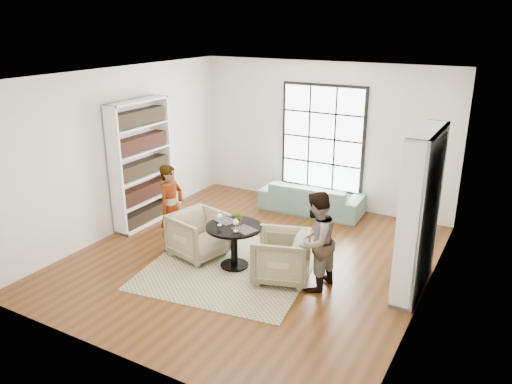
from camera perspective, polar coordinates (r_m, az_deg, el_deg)
The scene contains 16 objects.
ground at distance 8.43m, azimuth -0.49°, elevation -7.52°, with size 6.00×6.00×0.00m, color #5E3016.
room_shell at distance 8.39m, azimuth 1.32°, elevation 1.63°, with size 6.00×6.01×6.00m.
rug at distance 8.13m, azimuth -2.99°, elevation -8.55°, with size 2.52×2.52×0.01m, color tan.
pedestal_table at distance 7.94m, azimuth -2.52°, elevation -5.18°, with size 0.89×0.89×0.71m.
sofa at distance 10.33m, azimuth 6.37°, elevation -0.63°, with size 2.09×0.82×0.61m, color slate.
armchair_left at distance 8.40m, azimuth -6.54°, elevation -4.88°, with size 0.81×0.84×0.76m, color #C7B08E.
armchair_right at distance 7.64m, azimuth 2.86°, elevation -7.38°, with size 0.81×0.83×0.75m, color tan.
person_left at distance 8.57m, azimuth -9.63°, elevation -1.82°, with size 0.55×0.36×1.51m, color gray.
person_right at distance 7.27m, azimuth 6.81°, elevation -5.65°, with size 0.73×0.57×1.50m, color gray.
placemat_left at distance 8.05m, azimuth -3.50°, elevation -3.29°, with size 0.34×0.26×0.01m, color #262521.
placemat_right at distance 7.71m, azimuth -1.31°, elevation -4.32°, with size 0.34×0.26×0.01m, color #262521.
cutlery_left at distance 8.05m, azimuth -3.51°, elevation -3.24°, with size 0.14×0.22×0.01m, color silver, non-canonical shape.
cutlery_right at distance 7.71m, azimuth -1.31°, elevation -4.27°, with size 0.14×0.22×0.01m, color silver, non-canonical shape.
wine_glass_left at distance 7.84m, azimuth -4.20°, elevation -2.85°, with size 0.09×0.09×0.20m.
wine_glass_right at distance 7.61m, azimuth -2.34°, elevation -3.51°, with size 0.09×0.09×0.20m.
flower_centerpiece at distance 7.85m, azimuth -2.07°, elevation -3.01°, with size 0.21×0.18×0.23m, color gray.
Camera 1 is at (3.73, -6.53, 3.80)m, focal length 35.00 mm.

